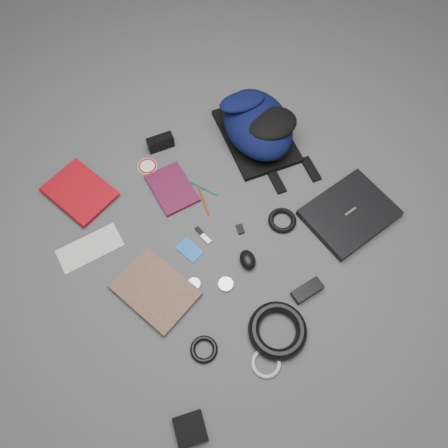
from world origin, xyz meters
TOP-DOWN VIEW (x-y plane):
  - ground at (0.00, 0.00)m, footprint 4.00×4.00m
  - backpack at (0.38, 0.27)m, footprint 0.40×0.49m
  - laptop at (0.43, -0.26)m, footprint 0.33×0.26m
  - textbook_red at (-0.48, 0.45)m, footprint 0.26×0.31m
  - comic_book at (-0.46, -0.09)m, footprint 0.27×0.32m
  - envelope at (-0.47, 0.23)m, footprint 0.25×0.14m
  - dvd_case at (-0.07, 0.26)m, footprint 0.18×0.23m
  - compact_camera at (0.01, 0.47)m, footprint 0.12×0.07m
  - sticker_disc at (-0.09, 0.42)m, footprint 0.08×0.08m
  - pen_teal at (0.04, 0.19)m, footprint 0.06×0.13m
  - pen_red at (0.00, 0.14)m, footprint 0.05×0.13m
  - id_badge at (-0.17, -0.00)m, footprint 0.08×0.11m
  - usb_black at (-0.09, 0.04)m, footprint 0.02×0.05m
  - usb_silver at (-0.09, -0.00)m, footprint 0.02×0.05m
  - key_fob at (0.04, -0.05)m, footprint 0.04×0.05m
  - mouse at (-0.02, -0.17)m, footprint 0.08×0.10m
  - headphone_left at (-0.14, -0.20)m, footprint 0.06×0.06m
  - headphone_right at (-0.23, -0.13)m, footprint 0.05×0.05m
  - cable_coil at (0.20, -0.12)m, footprint 0.14×0.14m
  - power_brick at (0.08, -0.40)m, footprint 0.12×0.06m
  - power_cord_coil at (-0.10, -0.44)m, footprint 0.24×0.24m
  - pouch at (-0.52, -0.52)m, footprint 0.12×0.12m
  - earbud_coil at (-0.34, -0.34)m, footprint 0.10×0.10m
  - white_cable_coil at (-0.20, -0.50)m, footprint 0.13×0.13m

SIDE VIEW (x-z plane):
  - ground at x=0.00m, z-range 0.00..0.00m
  - sticker_disc at x=-0.09m, z-range 0.00..0.00m
  - envelope at x=-0.47m, z-range 0.00..0.00m
  - id_badge at x=-0.17m, z-range 0.00..0.00m
  - pen_red at x=0.00m, z-range 0.00..0.01m
  - pen_teal at x=0.04m, z-range 0.00..0.01m
  - usb_black at x=-0.09m, z-range 0.00..0.01m
  - usb_silver at x=-0.09m, z-range 0.00..0.01m
  - headphone_right at x=-0.23m, z-range 0.00..0.01m
  - key_fob at x=0.04m, z-range 0.00..0.01m
  - headphone_left at x=-0.14m, z-range 0.00..0.01m
  - white_cable_coil at x=-0.20m, z-range 0.00..0.01m
  - dvd_case at x=-0.07m, z-range 0.00..0.02m
  - earbud_coil at x=-0.34m, z-range 0.00..0.02m
  - cable_coil at x=0.20m, z-range 0.00..0.02m
  - comic_book at x=-0.46m, z-range 0.00..0.02m
  - pouch at x=-0.52m, z-range 0.00..0.02m
  - power_brick at x=0.08m, z-range 0.00..0.03m
  - textbook_red at x=-0.48m, z-range 0.00..0.03m
  - laptop at x=0.43m, z-range 0.00..0.03m
  - power_cord_coil at x=-0.10m, z-range 0.00..0.04m
  - mouse at x=-0.02m, z-range 0.00..0.04m
  - compact_camera at x=0.01m, z-range 0.00..0.06m
  - backpack at x=0.38m, z-range 0.00..0.18m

